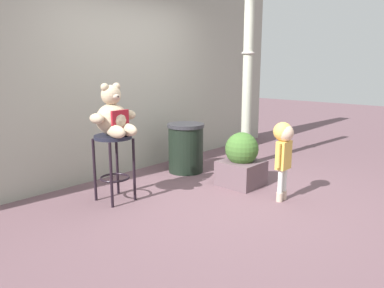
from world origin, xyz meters
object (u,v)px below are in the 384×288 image
at_px(trash_bin, 186,148).
at_px(bar_stool_with_teddy, 114,154).
at_px(child_walking, 283,144).
at_px(planter_with_shrub, 241,161).
at_px(teddy_bear, 114,117).
at_px(lamppost, 247,89).

bearing_deg(trash_bin, bar_stool_with_teddy, -171.83).
bearing_deg(trash_bin, child_walking, -94.74).
distance_m(child_walking, planter_with_shrub, 0.77).
bearing_deg(trash_bin, teddy_bear, -170.70).
bearing_deg(bar_stool_with_teddy, planter_with_shrub, -27.88).
relative_size(bar_stool_with_teddy, planter_with_shrub, 1.10).
distance_m(lamppost, planter_with_shrub, 1.34).
bearing_deg(planter_with_shrub, teddy_bear, 153.02).
bearing_deg(planter_with_shrub, bar_stool_with_teddy, 152.12).
relative_size(child_walking, lamppost, 0.31).
height_order(bar_stool_with_teddy, teddy_bear, teddy_bear).
height_order(bar_stool_with_teddy, planter_with_shrub, bar_stool_with_teddy).
height_order(teddy_bear, child_walking, teddy_bear).
distance_m(teddy_bear, child_walking, 1.92).
distance_m(bar_stool_with_teddy, lamppost, 2.41).
xyz_separation_m(child_walking, trash_bin, (0.14, 1.63, -0.30)).
distance_m(teddy_bear, trash_bin, 1.56).
bearing_deg(teddy_bear, planter_with_shrub, -26.98).
bearing_deg(child_walking, trash_bin, -104.37).
xyz_separation_m(bar_stool_with_teddy, planter_with_shrub, (1.44, -0.76, -0.24)).
distance_m(bar_stool_with_teddy, planter_with_shrub, 1.64).
height_order(trash_bin, planter_with_shrub, trash_bin).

